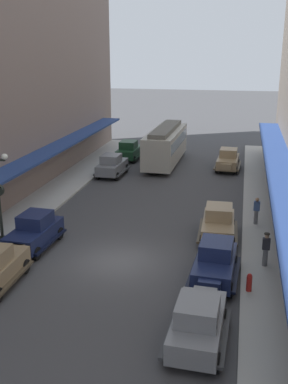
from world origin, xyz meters
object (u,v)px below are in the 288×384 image
at_px(parked_car_1, 129,150).
at_px(parked_car_6, 215,261).
at_px(parked_car_4, 198,321).
at_px(pedestrian_0, 266,249).
at_px(parked_car_0, 218,223).
at_px(fire_hydrant, 249,282).
at_px(parked_car_3, 34,231).
at_px(streetcar, 166,144).
at_px(pedestrian_1, 276,171).
at_px(parked_car_5, 228,159).
at_px(pedestrian_2, 256,211).
at_px(parked_car_7, 112,165).

height_order(parked_car_1, parked_car_6, same).
xyz_separation_m(parked_car_4, pedestrian_0, (2.56, 6.66, 0.07)).
bearing_deg(parked_car_0, fire_hydrant, -73.99).
height_order(parked_car_4, parked_car_6, same).
bearing_deg(parked_car_3, parked_car_1, 89.93).
relative_size(parked_car_0, streetcar, 0.45).
bearing_deg(pedestrian_0, pedestrian_1, 85.20).
xyz_separation_m(parked_car_0, fire_hydrant, (1.69, -5.88, -0.38)).
xyz_separation_m(parked_car_6, streetcar, (-5.93, 21.31, 0.96)).
bearing_deg(parked_car_5, pedestrian_2, -80.56).
bearing_deg(pedestrian_2, streetcar, 119.24).
distance_m(parked_car_0, parked_car_6, 4.92).
distance_m(pedestrian_0, pedestrian_1, 15.53).
height_order(parked_car_0, parked_car_3, same).
height_order(parked_car_0, parked_car_5, same).
relative_size(parked_car_6, streetcar, 0.45).
relative_size(parked_car_0, pedestrian_0, 2.57).
xyz_separation_m(parked_car_1, parked_car_7, (0.02, -5.94, 0.00)).
distance_m(streetcar, pedestrian_2, 16.14).
bearing_deg(streetcar, fire_hydrant, -71.47).
relative_size(parked_car_1, pedestrian_1, 2.61).
xyz_separation_m(parked_car_5, pedestrian_1, (3.84, -3.31, 0.05)).
relative_size(parked_car_4, pedestrian_1, 2.62).
distance_m(parked_car_6, streetcar, 22.14).
bearing_deg(parked_car_4, fire_hydrant, 65.71).
bearing_deg(pedestrian_2, parked_car_5, 99.44).
xyz_separation_m(parked_car_4, streetcar, (-5.65, 26.29, 0.96)).
bearing_deg(fire_hydrant, parked_car_1, 115.53).
height_order(parked_car_5, streetcar, streetcar).
relative_size(streetcar, pedestrian_2, 5.87).
distance_m(parked_car_0, streetcar, 17.41).
relative_size(fire_hydrant, pedestrian_2, 0.50).
relative_size(parked_car_4, fire_hydrant, 5.24).
bearing_deg(parked_car_1, fire_hydrant, -64.47).
distance_m(pedestrian_0, pedestrian_2, 5.58).
bearing_deg(fire_hydrant, parked_car_0, 106.01).
xyz_separation_m(parked_car_4, pedestrian_2, (2.22, 12.23, 0.05)).
height_order(parked_car_7, pedestrian_1, parked_car_7).
bearing_deg(pedestrian_0, parked_car_7, 128.83).
bearing_deg(parked_car_4, parked_car_3, 144.67).
height_order(parked_car_0, streetcar, streetcar).
bearing_deg(parked_car_0, pedestrian_2, 48.16).
relative_size(parked_car_6, pedestrian_2, 2.63).
relative_size(parked_car_5, pedestrian_1, 2.63).
bearing_deg(parked_car_0, parked_car_1, 118.44).
relative_size(parked_car_6, pedestrian_1, 2.63).
bearing_deg(parked_car_1, pedestrian_2, -52.64).
bearing_deg(fire_hydrant, parked_car_6, 147.98).
bearing_deg(parked_car_3, parked_car_6, -9.80).
bearing_deg(fire_hydrant, parked_car_3, 166.79).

